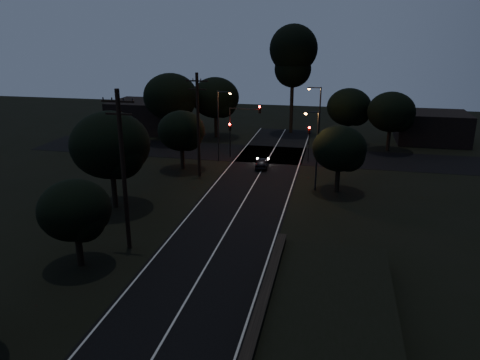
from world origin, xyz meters
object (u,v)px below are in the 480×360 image
at_px(utility_pole_mid, 123,169).
at_px(signal_right, 309,137).
at_px(signal_left, 230,133).
at_px(streetlight_b, 318,115).
at_px(streetlight_c, 315,145).
at_px(car, 262,163).
at_px(tall_pine, 293,55).
at_px(signal_mast, 244,121).
at_px(utility_pole_far, 198,124).
at_px(streetlight_a, 220,121).

relative_size(utility_pole_mid, signal_right, 2.68).
distance_m(signal_left, streetlight_b, 10.84).
distance_m(signal_left, streetlight_c, 14.52).
bearing_deg(streetlight_c, car, 133.83).
distance_m(tall_pine, signal_left, 17.97).
distance_m(utility_pole_mid, tall_pine, 40.94).
relative_size(signal_right, signal_mast, 0.66).
bearing_deg(signal_left, car, -40.17).
height_order(utility_pole_mid, streetlight_c, utility_pole_mid).
bearing_deg(utility_pole_far, utility_pole_mid, -90.00).
relative_size(signal_left, streetlight_b, 0.51).
height_order(signal_mast, car, signal_mast).
distance_m(tall_pine, streetlight_b, 13.40).
distance_m(signal_left, streetlight_a, 2.77).
relative_size(tall_pine, signal_right, 3.71).
relative_size(utility_pole_far, signal_left, 2.56).
height_order(signal_right, streetlight_c, streetlight_c).
height_order(signal_mast, streetlight_b, streetlight_b).
bearing_deg(signal_mast, streetlight_c, -48.81).
xyz_separation_m(tall_pine, signal_left, (-5.60, -15.01, -8.13)).
xyz_separation_m(utility_pole_far, signal_left, (1.40, 7.99, -2.65)).
relative_size(utility_pole_far, car, 3.09).
bearing_deg(utility_pole_far, car, 36.05).
height_order(utility_pole_mid, signal_mast, utility_pole_mid).
height_order(tall_pine, signal_left, tall_pine).
height_order(signal_left, signal_mast, signal_mast).
xyz_separation_m(signal_mast, car, (2.75, -3.75, -3.76)).
distance_m(tall_pine, car, 21.47).
relative_size(tall_pine, streetlight_b, 1.90).
bearing_deg(signal_left, utility_pole_far, -99.94).
xyz_separation_m(utility_pole_mid, streetlight_c, (11.83, 15.00, -1.39)).
distance_m(signal_right, streetlight_a, 10.26).
xyz_separation_m(tall_pine, streetlight_a, (-6.31, -17.00, -6.33)).
bearing_deg(streetlight_c, utility_pole_mid, -128.26).
distance_m(signal_mast, streetlight_a, 3.13).
height_order(utility_pole_mid, tall_pine, tall_pine).
distance_m(tall_pine, signal_right, 17.45).
distance_m(utility_pole_mid, signal_right, 27.30).
distance_m(streetlight_a, car, 6.78).
xyz_separation_m(tall_pine, car, (-1.17, -18.75, -10.38)).
distance_m(utility_pole_far, signal_mast, 8.64).
height_order(utility_pole_far, signal_left, utility_pole_far).
xyz_separation_m(utility_pole_far, signal_right, (10.60, 7.99, -2.65)).
xyz_separation_m(streetlight_c, car, (-6.00, 6.25, -3.77)).
bearing_deg(streetlight_b, signal_mast, -154.01).
height_order(signal_left, car, signal_left).
bearing_deg(utility_pole_mid, signal_left, 86.79).
bearing_deg(signal_left, utility_pole_mid, -93.21).
bearing_deg(streetlight_c, streetlight_b, 92.14).
bearing_deg(tall_pine, streetlight_b, -68.62).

